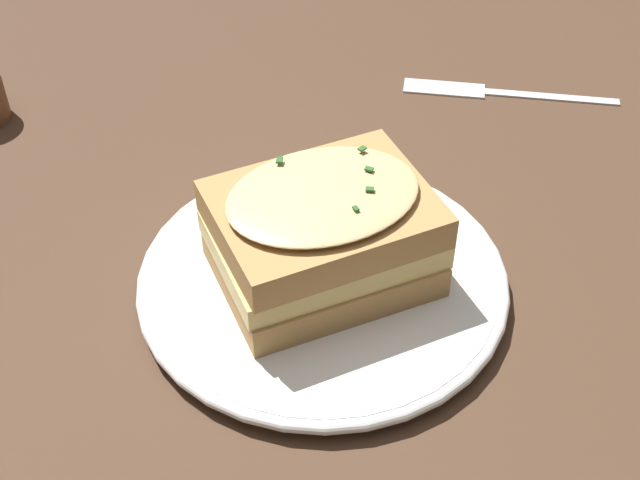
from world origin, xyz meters
name	(u,v)px	position (x,y,z in m)	size (l,w,h in m)	color
ground_plane	(323,309)	(0.00, 0.00, 0.00)	(2.40, 2.40, 0.00)	#473021
dinner_plate	(320,280)	(0.00, 0.02, 0.01)	(0.26, 0.26, 0.02)	white
sandwich	(319,234)	(0.00, 0.02, 0.05)	(0.17, 0.15, 0.08)	#B2844C
fork	(484,91)	(0.15, 0.26, 0.00)	(0.19, 0.04, 0.00)	silver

